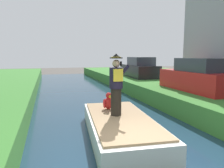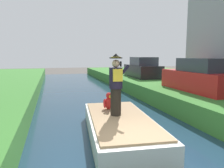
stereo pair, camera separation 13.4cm
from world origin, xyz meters
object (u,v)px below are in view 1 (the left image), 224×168
at_px(parked_car_red, 199,77).
at_px(parked_car_dark, 140,69).
at_px(boat, 120,127).
at_px(parrot_plush, 108,102).
at_px(person_pirate, 116,85).

bearing_deg(parked_car_red, parked_car_dark, 90.00).
xyz_separation_m(boat, parked_car_dark, (4.72, 8.99, 1.10)).
height_order(boat, parked_car_dark, parked_car_dark).
bearing_deg(parrot_plush, person_pirate, -88.32).
relative_size(boat, parked_car_red, 1.09).
bearing_deg(parked_car_red, boat, -152.47).
xyz_separation_m(parrot_plush, parked_car_red, (4.81, 1.49, 0.55)).
height_order(boat, person_pirate, person_pirate).
distance_m(boat, parrot_plush, 1.12).
xyz_separation_m(boat, person_pirate, (-0.06, 0.21, 1.23)).
bearing_deg(person_pirate, parked_car_dark, 74.41).
bearing_deg(parked_car_dark, boat, -117.72).
relative_size(parked_car_red, parked_car_dark, 0.98).
height_order(parked_car_red, parked_car_dark, same).
relative_size(person_pirate, parked_car_dark, 0.45).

